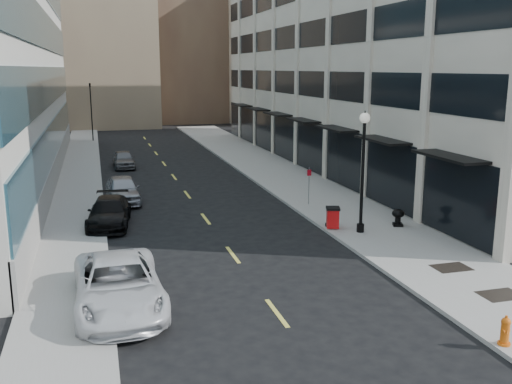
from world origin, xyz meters
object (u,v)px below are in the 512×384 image
car_white_van (119,285)px  car_grey_sedan (124,159)px  car_silver_sedan (123,189)px  car_black_pickup (109,212)px  traffic_signal (90,87)px  lamppost (363,162)px  urn_planter (398,216)px  sign_post (309,180)px  trash_bin (333,217)px  fire_hydrant (505,331)px

car_white_van → car_grey_sedan: car_white_van is taller
car_silver_sedan → car_black_pickup: bearing=-102.0°
traffic_signal → car_silver_sedan: 29.48m
lamppost → urn_planter: lamppost is taller
car_white_van → lamppost: (11.20, 5.51, 2.65)m
sign_post → lamppost: bearing=-98.2°
traffic_signal → sign_post: bearing=-70.7°
car_black_pickup → sign_post: 10.92m
car_silver_sedan → urn_planter: size_ratio=5.40×
urn_planter → car_black_pickup: bearing=162.0°
sign_post → car_black_pickup: bearing=173.5°
lamppost → urn_planter: bearing=11.6°
trash_bin → traffic_signal: bearing=123.9°
lamppost → sign_post: (-0.35, 5.80, -1.94)m
traffic_signal → trash_bin: size_ratio=6.77×
car_silver_sedan → trash_bin: 12.84m
car_silver_sedan → urn_planter: car_silver_sedan is taller
car_white_van → car_black_pickup: (0.00, 10.32, -0.13)m
car_black_pickup → trash_bin: 10.91m
traffic_signal → trash_bin: (10.90, -37.87, -5.01)m
traffic_signal → lamppost: bearing=-73.0°
car_silver_sedan → urn_planter: bearing=-38.5°
car_grey_sedan → car_white_van: bearing=-94.9°
fire_hydrant → urn_planter: bearing=52.6°
car_black_pickup → fire_hydrant: car_black_pickup is taller
car_white_van → traffic_signal: bearing=89.6°
fire_hydrant → sign_post: (0.74, 16.99, 0.97)m
car_grey_sedan → trash_bin: bearing=-69.1°
urn_planter → car_grey_sedan: bearing=119.1°
car_white_van → lamppost: lamppost is taller
lamppost → traffic_signal: bearing=107.0°
traffic_signal → urn_planter: 41.17m
traffic_signal → car_silver_sedan: bearing=-86.9°
traffic_signal → car_silver_sedan: size_ratio=1.55×
fire_hydrant → sign_post: sign_post is taller
car_silver_sedan → car_grey_sedan: (0.67, 11.94, -0.10)m
trash_bin → lamppost: 3.09m
car_silver_sedan → fire_hydrant: bearing=-68.1°
fire_hydrant → urn_planter: fire_hydrant is taller
traffic_signal → car_white_van: bearing=-89.1°
trash_bin → car_white_van: bearing=-129.9°
car_white_van → sign_post: sign_post is taller
traffic_signal → urn_planter: (14.10, -38.35, -5.06)m
car_grey_sedan → fire_hydrant: size_ratio=4.59×
car_silver_sedan → fire_hydrant: 22.92m
car_white_van → urn_planter: bearing=22.7°
trash_bin → car_silver_sedan: bearing=154.2°
car_silver_sedan → sign_post: 10.75m
car_black_pickup → lamppost: lamppost is taller
fire_hydrant → trash_bin: 12.14m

